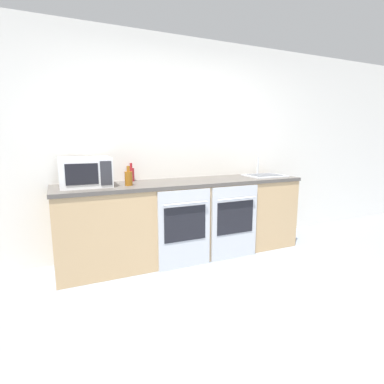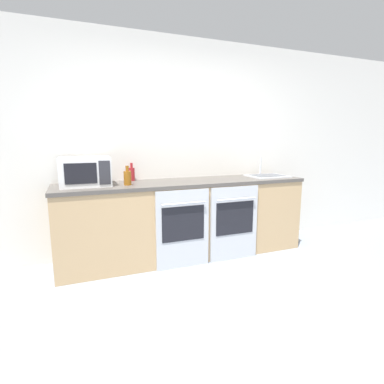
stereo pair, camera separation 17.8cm
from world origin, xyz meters
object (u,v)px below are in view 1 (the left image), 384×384
oven_right (235,222)px  bottle_amber (129,178)px  oven_left (185,229)px  bottle_red (131,174)px  microwave (85,172)px  sink (264,175)px

oven_right → bottle_amber: bottle_amber is taller
oven_left → bottle_red: 0.90m
microwave → bottle_amber: (0.42, -0.11, -0.07)m
bottle_red → microwave: bearing=-158.4°
oven_left → sink: bearing=14.1°
oven_right → microwave: bearing=167.0°
oven_left → sink: size_ratio=1.81×
oven_right → bottle_amber: 1.31m
microwave → bottle_amber: bearing=-15.3°
oven_right → bottle_red: bearing=151.7°
oven_left → oven_right: bearing=0.0°
oven_right → sink: 0.87m
oven_left → microwave: microwave is taller
oven_left → oven_right: same height
bottle_red → oven_left: bearing=-53.0°
oven_left → bottle_amber: (-0.53, 0.25, 0.55)m
sink → bottle_amber: bearing=-177.8°
microwave → bottle_red: bearing=21.6°
microwave → bottle_red: (0.52, 0.21, -0.07)m
bottle_amber → bottle_red: (0.10, 0.32, 0.00)m
microwave → sink: size_ratio=1.05×
sink → bottle_red: bearing=171.7°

